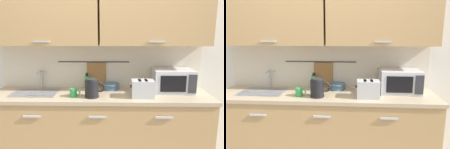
{
  "view_description": "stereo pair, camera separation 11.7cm",
  "coord_description": "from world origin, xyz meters",
  "views": [
    {
      "loc": [
        0.2,
        -2.09,
        1.62
      ],
      "look_at": [
        0.14,
        0.33,
        1.12
      ],
      "focal_mm": 34.46,
      "sensor_mm": 36.0,
      "label": 1
    },
    {
      "loc": [
        0.31,
        -2.09,
        1.62
      ],
      "look_at": [
        0.14,
        0.33,
        1.12
      ],
      "focal_mm": 34.46,
      "sensor_mm": 36.0,
      "label": 2
    }
  ],
  "objects": [
    {
      "name": "counter_unit",
      "position": [
        -0.01,
        0.3,
        0.46
      ],
      "size": [
        2.53,
        0.64,
        0.9
      ],
      "color": "tan",
      "rests_on": "ground"
    },
    {
      "name": "electric_kettle",
      "position": [
        -0.07,
        0.16,
        1.0
      ],
      "size": [
        0.23,
        0.16,
        0.21
      ],
      "color": "black",
      "rests_on": "counter_unit"
    },
    {
      "name": "microwave",
      "position": [
        0.86,
        0.41,
        1.04
      ],
      "size": [
        0.46,
        0.35,
        0.27
      ],
      "color": "silver",
      "rests_on": "counter_unit"
    },
    {
      "name": "back_wall_assembly",
      "position": [
        -0.0,
        0.53,
        1.52
      ],
      "size": [
        3.7,
        0.41,
        2.5
      ],
      "color": "silver",
      "rests_on": "ground"
    },
    {
      "name": "sink_faucet",
      "position": [
        -0.76,
        0.53,
        1.04
      ],
      "size": [
        0.09,
        0.17,
        0.22
      ],
      "color": "#B2B5BA",
      "rests_on": "counter_unit"
    },
    {
      "name": "dish_soap_bottle",
      "position": [
        -0.18,
        0.52,
        0.99
      ],
      "size": [
        0.06,
        0.06,
        0.2
      ],
      "color": "green",
      "rests_on": "counter_unit"
    },
    {
      "name": "mixing_bowl",
      "position": [
        0.13,
        0.48,
        0.94
      ],
      "size": [
        0.21,
        0.21,
        0.08
      ],
      "color": "#4C7093",
      "rests_on": "counter_unit"
    },
    {
      "name": "toaster",
      "position": [
        0.48,
        0.18,
        1.0
      ],
      "size": [
        0.26,
        0.17,
        0.19
      ],
      "color": "#B7BABF",
      "rests_on": "counter_unit"
    },
    {
      "name": "mug_near_sink",
      "position": [
        -0.28,
        0.17,
        0.95
      ],
      "size": [
        0.12,
        0.08,
        0.09
      ],
      "color": "green",
      "rests_on": "counter_unit"
    },
    {
      "name": "mug_by_kettle",
      "position": [
        0.45,
        0.46,
        0.95
      ],
      "size": [
        0.12,
        0.08,
        0.09
      ],
      "color": "silver",
      "rests_on": "counter_unit"
    }
  ]
}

